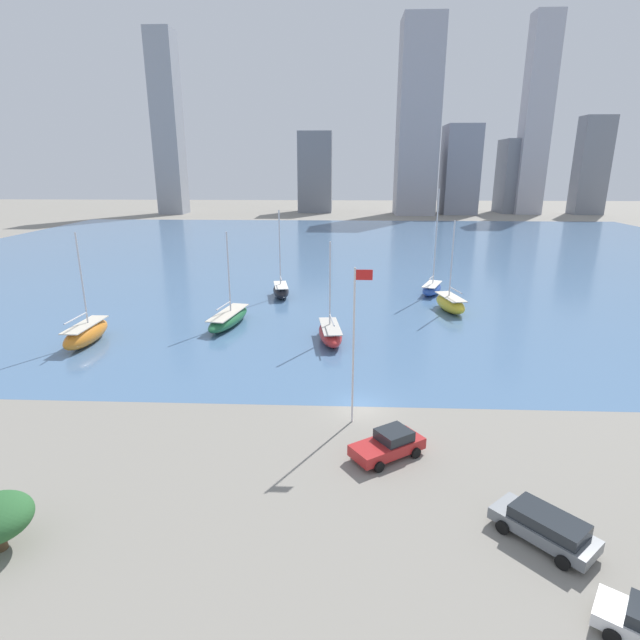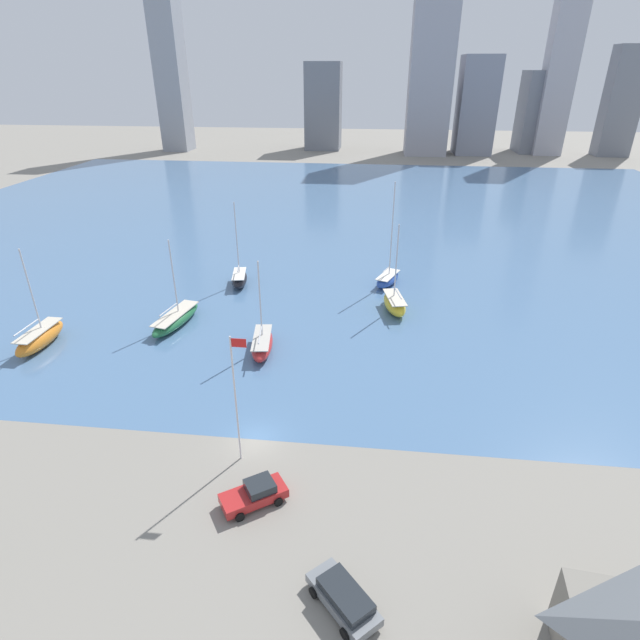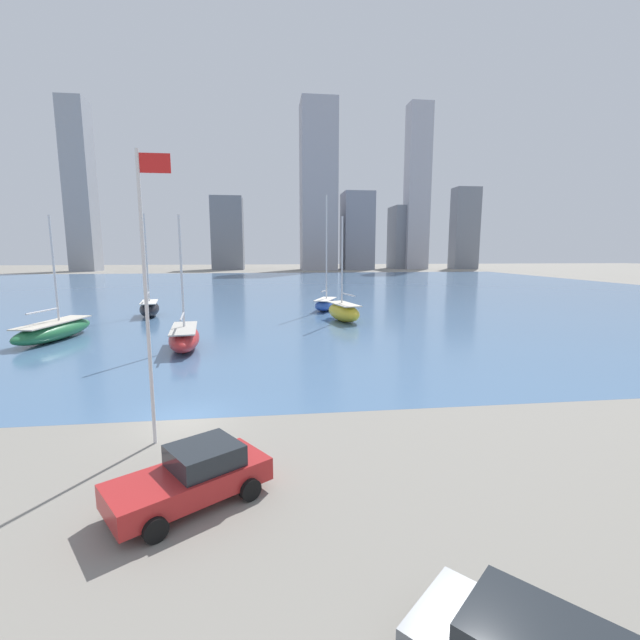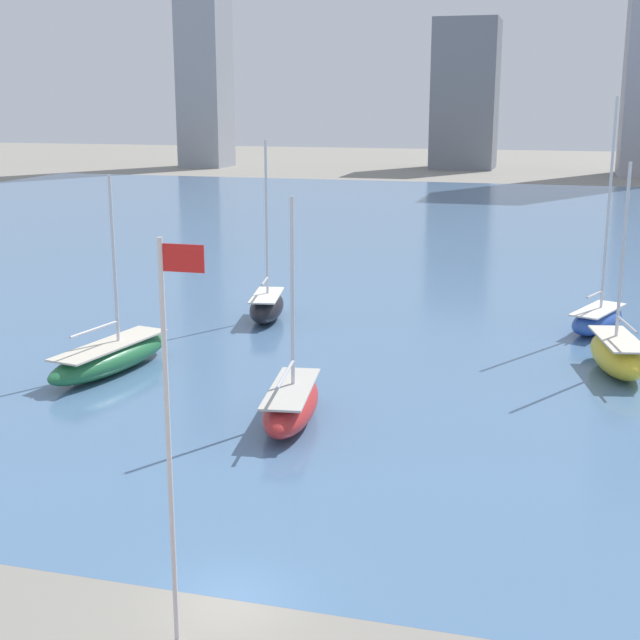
{
  "view_description": "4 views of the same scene",
  "coord_description": "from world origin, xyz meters",
  "px_view_note": "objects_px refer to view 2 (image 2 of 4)",
  "views": [
    {
      "loc": [
        -1.59,
        -34.74,
        17.6
      ],
      "look_at": [
        -3.86,
        16.41,
        1.88
      ],
      "focal_mm": 28.0,
      "sensor_mm": 36.0,
      "label": 1
    },
    {
      "loc": [
        9.18,
        -32.67,
        28.35
      ],
      "look_at": [
        3.9,
        14.26,
        4.55
      ],
      "focal_mm": 28.0,
      "sensor_mm": 36.0,
      "label": 2
    },
    {
      "loc": [
        3.88,
        -19.27,
        7.6
      ],
      "look_at": [
        7.81,
        12.5,
        2.5
      ],
      "focal_mm": 24.0,
      "sensor_mm": 36.0,
      "label": 3
    },
    {
      "loc": [
        8.88,
        -22.38,
        14.63
      ],
      "look_at": [
        -1.03,
        13.82,
        5.29
      ],
      "focal_mm": 50.0,
      "sensor_mm": 36.0,
      "label": 4
    }
  ],
  "objects_px": {
    "sailboat_blue": "(388,278)",
    "parked_pickup_red": "(255,493)",
    "sailboat_black": "(239,278)",
    "sailboat_orange": "(40,338)",
    "parked_wagon_gray": "(344,598)",
    "sailboat_green": "(176,319)",
    "flag_pole": "(236,396)",
    "sailboat_yellow": "(394,303)",
    "sailboat_red": "(262,343)"
  },
  "relations": [
    {
      "from": "sailboat_orange",
      "to": "parked_wagon_gray",
      "type": "bearing_deg",
      "value": -35.14
    },
    {
      "from": "sailboat_green",
      "to": "sailboat_orange",
      "type": "xyz_separation_m",
      "value": [
        -13.34,
        -6.83,
        0.26
      ]
    },
    {
      "from": "sailboat_black",
      "to": "parked_pickup_red",
      "type": "height_order",
      "value": "sailboat_black"
    },
    {
      "from": "sailboat_yellow",
      "to": "sailboat_green",
      "type": "distance_m",
      "value": 27.77
    },
    {
      "from": "sailboat_yellow",
      "to": "flag_pole",
      "type": "bearing_deg",
      "value": -125.83
    },
    {
      "from": "sailboat_red",
      "to": "sailboat_black",
      "type": "height_order",
      "value": "sailboat_black"
    },
    {
      "from": "sailboat_red",
      "to": "sailboat_yellow",
      "type": "bearing_deg",
      "value": 31.46
    },
    {
      "from": "sailboat_red",
      "to": "parked_wagon_gray",
      "type": "xyz_separation_m",
      "value": [
        11.19,
        -28.94,
        -0.08
      ]
    },
    {
      "from": "flag_pole",
      "to": "sailboat_orange",
      "type": "height_order",
      "value": "sailboat_orange"
    },
    {
      "from": "sailboat_orange",
      "to": "sailboat_green",
      "type": "bearing_deg",
      "value": 28.57
    },
    {
      "from": "parked_pickup_red",
      "to": "sailboat_yellow",
      "type": "bearing_deg",
      "value": 128.07
    },
    {
      "from": "flag_pole",
      "to": "sailboat_orange",
      "type": "relative_size",
      "value": 0.99
    },
    {
      "from": "sailboat_red",
      "to": "sailboat_orange",
      "type": "height_order",
      "value": "sailboat_orange"
    },
    {
      "from": "sailboat_yellow",
      "to": "sailboat_black",
      "type": "height_order",
      "value": "sailboat_black"
    },
    {
      "from": "sailboat_blue",
      "to": "sailboat_black",
      "type": "relative_size",
      "value": 1.23
    },
    {
      "from": "sailboat_black",
      "to": "parked_pickup_red",
      "type": "relative_size",
      "value": 2.38
    },
    {
      "from": "sailboat_blue",
      "to": "parked_wagon_gray",
      "type": "xyz_separation_m",
      "value": [
        -2.97,
        -50.03,
        -0.07
      ]
    },
    {
      "from": "flag_pole",
      "to": "sailboat_red",
      "type": "distance_m",
      "value": 18.17
    },
    {
      "from": "sailboat_orange",
      "to": "parked_wagon_gray",
      "type": "relative_size",
      "value": 2.31
    },
    {
      "from": "sailboat_yellow",
      "to": "sailboat_orange",
      "type": "relative_size",
      "value": 1.0
    },
    {
      "from": "sailboat_black",
      "to": "sailboat_yellow",
      "type": "bearing_deg",
      "value": -26.56
    },
    {
      "from": "sailboat_blue",
      "to": "sailboat_green",
      "type": "xyz_separation_m",
      "value": [
        -26.05,
        -16.15,
        -0.05
      ]
    },
    {
      "from": "sailboat_black",
      "to": "parked_pickup_red",
      "type": "distance_m",
      "value": 41.87
    },
    {
      "from": "sailboat_green",
      "to": "parked_pickup_red",
      "type": "relative_size",
      "value": 2.12
    },
    {
      "from": "sailboat_blue",
      "to": "sailboat_green",
      "type": "height_order",
      "value": "sailboat_blue"
    },
    {
      "from": "flag_pole",
      "to": "sailboat_orange",
      "type": "distance_m",
      "value": 31.73
    },
    {
      "from": "flag_pole",
      "to": "sailboat_blue",
      "type": "distance_m",
      "value": 40.58
    },
    {
      "from": "sailboat_green",
      "to": "parked_pickup_red",
      "type": "xyz_separation_m",
      "value": [
        16.13,
        -26.62,
        -0.04
      ]
    },
    {
      "from": "sailboat_blue",
      "to": "parked_pickup_red",
      "type": "bearing_deg",
      "value": -81.03
    },
    {
      "from": "sailboat_green",
      "to": "parked_pickup_red",
      "type": "bearing_deg",
      "value": -48.29
    },
    {
      "from": "sailboat_yellow",
      "to": "sailboat_orange",
      "type": "distance_m",
      "value": 42.55
    },
    {
      "from": "flag_pole",
      "to": "parked_pickup_red",
      "type": "distance_m",
      "value": 7.22
    },
    {
      "from": "sailboat_red",
      "to": "sailboat_black",
      "type": "relative_size",
      "value": 0.87
    },
    {
      "from": "sailboat_orange",
      "to": "parked_wagon_gray",
      "type": "height_order",
      "value": "sailboat_orange"
    },
    {
      "from": "sailboat_black",
      "to": "parked_wagon_gray",
      "type": "distance_m",
      "value": 50.99
    },
    {
      "from": "flag_pole",
      "to": "sailboat_blue",
      "type": "xyz_separation_m",
      "value": [
        12.11,
        38.38,
        -5.21
      ]
    },
    {
      "from": "parked_pickup_red",
      "to": "sailboat_red",
      "type": "bearing_deg",
      "value": 156.71
    },
    {
      "from": "sailboat_blue",
      "to": "sailboat_orange",
      "type": "height_order",
      "value": "sailboat_blue"
    },
    {
      "from": "parked_wagon_gray",
      "to": "sailboat_black",
      "type": "bearing_deg",
      "value": 69.24
    },
    {
      "from": "flag_pole",
      "to": "sailboat_black",
      "type": "xyz_separation_m",
      "value": [
        -9.49,
        35.82,
        -5.15
      ]
    },
    {
      "from": "sailboat_yellow",
      "to": "parked_pickup_red",
      "type": "distance_m",
      "value": 35.45
    },
    {
      "from": "parked_wagon_gray",
      "to": "parked_pickup_red",
      "type": "distance_m",
      "value": 10.04
    },
    {
      "from": "sailboat_red",
      "to": "sailboat_green",
      "type": "bearing_deg",
      "value": 149.89
    },
    {
      "from": "flag_pole",
      "to": "sailboat_blue",
      "type": "bearing_deg",
      "value": 72.49
    },
    {
      "from": "flag_pole",
      "to": "parked_wagon_gray",
      "type": "bearing_deg",
      "value": -51.89
    },
    {
      "from": "sailboat_blue",
      "to": "parked_pickup_red",
      "type": "height_order",
      "value": "sailboat_blue"
    },
    {
      "from": "sailboat_yellow",
      "to": "parked_pickup_red",
      "type": "bearing_deg",
      "value": -119.73
    },
    {
      "from": "flag_pole",
      "to": "parked_wagon_gray",
      "type": "height_order",
      "value": "flag_pole"
    },
    {
      "from": "sailboat_green",
      "to": "sailboat_black",
      "type": "relative_size",
      "value": 0.89
    },
    {
      "from": "sailboat_red",
      "to": "sailboat_blue",
      "type": "bearing_deg",
      "value": 48.57
    }
  ]
}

